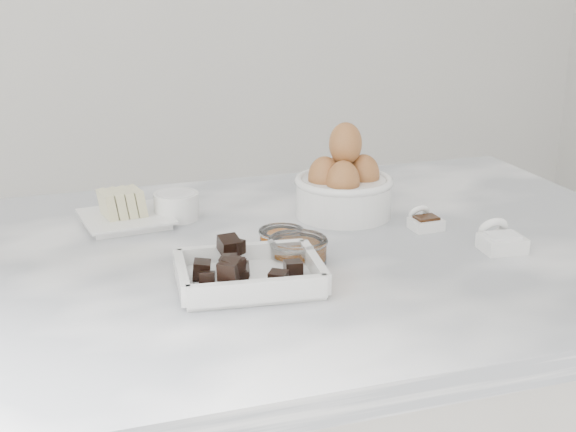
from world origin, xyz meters
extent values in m
cube|color=white|center=(0.00, 0.00, 0.92)|extent=(1.20, 0.80, 0.04)
cube|color=white|center=(-0.08, -0.12, 0.95)|extent=(0.19, 0.15, 0.01)
cube|color=white|center=(-0.20, 0.19, 0.95)|extent=(0.13, 0.13, 0.01)
cube|color=white|center=(-0.20, 0.19, 0.95)|extent=(0.15, 0.15, 0.00)
cylinder|color=white|center=(-0.12, 0.19, 0.96)|extent=(0.07, 0.07, 0.04)
cylinder|color=white|center=(-0.12, 0.19, 0.98)|extent=(0.06, 0.06, 0.01)
cylinder|color=white|center=(0.15, 0.12, 0.97)|extent=(0.16, 0.16, 0.06)
torus|color=white|center=(0.15, 0.12, 1.00)|extent=(0.16, 0.16, 0.01)
ellipsoid|color=#9E5E33|center=(0.18, 0.13, 1.01)|extent=(0.05, 0.05, 0.07)
ellipsoid|color=#9E5E33|center=(0.11, 0.12, 1.01)|extent=(0.05, 0.05, 0.07)
ellipsoid|color=#9E5E33|center=(0.15, 0.15, 1.01)|extent=(0.05, 0.05, 0.07)
ellipsoid|color=#9E5E33|center=(0.14, 0.09, 1.01)|extent=(0.05, 0.05, 0.07)
ellipsoid|color=#9E5E33|center=(0.15, 0.12, 1.06)|extent=(0.05, 0.05, 0.07)
cylinder|color=white|center=(0.01, -0.06, 0.96)|extent=(0.08, 0.08, 0.03)
torus|color=white|center=(0.01, -0.06, 0.97)|extent=(0.09, 0.09, 0.01)
cylinder|color=#C25A0D|center=(0.01, -0.06, 0.95)|extent=(0.06, 0.06, 0.01)
cylinder|color=white|center=(0.00, 0.00, 0.95)|extent=(0.07, 0.07, 0.03)
torus|color=white|center=(0.00, 0.00, 0.97)|extent=(0.07, 0.07, 0.01)
ellipsoid|color=orange|center=(0.00, 0.00, 0.95)|extent=(0.04, 0.04, 0.02)
cube|color=white|center=(0.24, 0.01, 0.95)|extent=(0.05, 0.04, 0.02)
cube|color=black|center=(0.24, 0.01, 0.96)|extent=(0.04, 0.03, 0.00)
torus|color=white|center=(0.24, 0.04, 0.96)|extent=(0.04, 0.03, 0.03)
cube|color=white|center=(0.30, -0.11, 0.95)|extent=(0.07, 0.06, 0.02)
cube|color=white|center=(0.30, -0.11, 0.96)|extent=(0.05, 0.04, 0.00)
torus|color=white|center=(0.31, -0.08, 0.96)|extent=(0.05, 0.04, 0.04)
camera|label=1|loc=(-0.34, -1.05, 1.36)|focal=50.00mm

